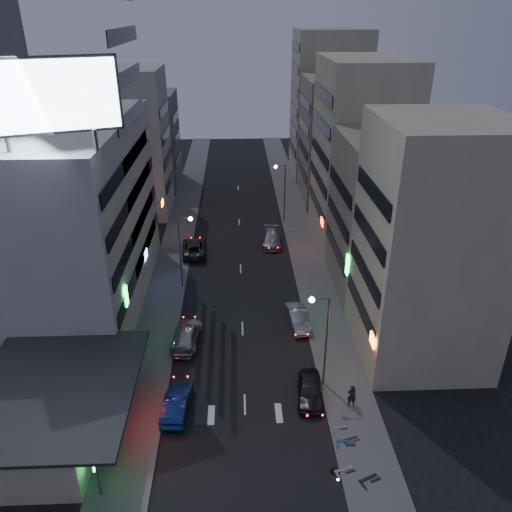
{
  "coord_description": "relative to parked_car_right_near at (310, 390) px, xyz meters",
  "views": [
    {
      "loc": [
        -0.35,
        -24.81,
        26.92
      ],
      "look_at": [
        1.33,
        15.49,
        6.84
      ],
      "focal_mm": 35.0,
      "sensor_mm": 36.0,
      "label": 1
    }
  ],
  "objects": [
    {
      "name": "ground",
      "position": [
        -4.98,
        -4.51,
        -0.78
      ],
      "size": [
        180.0,
        180.0,
        0.0
      ],
      "primitive_type": "plane",
      "color": "black",
      "rests_on": "ground"
    },
    {
      "name": "sidewalk_left",
      "position": [
        -12.98,
        25.49,
        -0.72
      ],
      "size": [
        4.0,
        120.0,
        0.12
      ],
      "primitive_type": "cube",
      "color": "#4C4C4F",
      "rests_on": "ground"
    },
    {
      "name": "sidewalk_right",
      "position": [
        3.02,
        25.49,
        -0.72
      ],
      "size": [
        4.0,
        120.0,
        0.12
      ],
      "primitive_type": "cube",
      "color": "#4C4C4F",
      "rests_on": "ground"
    },
    {
      "name": "food_court",
      "position": [
        -18.88,
        -2.51,
        1.21
      ],
      "size": [
        11.0,
        13.0,
        3.88
      ],
      "color": "#C0B596",
      "rests_on": "ground"
    },
    {
      "name": "white_building",
      "position": [
        -21.98,
        15.49,
        8.22
      ],
      "size": [
        14.0,
        24.0,
        18.0
      ],
      "primitive_type": "cube",
      "color": "#B8B8B3",
      "rests_on": "ground"
    },
    {
      "name": "shophouse_near",
      "position": [
        10.02,
        5.99,
        9.22
      ],
      "size": [
        10.0,
        11.0,
        20.0
      ],
      "primitive_type": "cube",
      "color": "#C0B596",
      "rests_on": "ground"
    },
    {
      "name": "shophouse_mid",
      "position": [
        10.52,
        17.49,
        7.22
      ],
      "size": [
        11.0,
        12.0,
        16.0
      ],
      "primitive_type": "cube",
      "color": "gray",
      "rests_on": "ground"
    },
    {
      "name": "shophouse_far",
      "position": [
        10.02,
        30.49,
        10.22
      ],
      "size": [
        10.0,
        14.0,
        22.0
      ],
      "primitive_type": "cube",
      "color": "#C0B596",
      "rests_on": "ground"
    },
    {
      "name": "far_left_a",
      "position": [
        -20.48,
        40.49,
        9.22
      ],
      "size": [
        11.0,
        10.0,
        20.0
      ],
      "primitive_type": "cube",
      "color": "#B8B8B3",
      "rests_on": "ground"
    },
    {
      "name": "far_left_b",
      "position": [
        -20.98,
        53.49,
        6.72
      ],
      "size": [
        12.0,
        10.0,
        15.0
      ],
      "primitive_type": "cube",
      "color": "slate",
      "rests_on": "ground"
    },
    {
      "name": "far_right_a",
      "position": [
        10.52,
        45.49,
        8.22
      ],
      "size": [
        11.0,
        12.0,
        18.0
      ],
      "primitive_type": "cube",
      "color": "gray",
      "rests_on": "ground"
    },
    {
      "name": "far_right_b",
      "position": [
        11.02,
        59.49,
        11.22
      ],
      "size": [
        12.0,
        12.0,
        24.0
      ],
      "primitive_type": "cube",
      "color": "#C0B596",
      "rests_on": "ground"
    },
    {
      "name": "billboard",
      "position": [
        -17.97,
        5.47,
        20.88
      ],
      "size": [
        9.52,
        3.75,
        6.2
      ],
      "rotation": [
        0.0,
        0.0,
        0.35
      ],
      "color": "#595B60",
      "rests_on": "white_building"
    },
    {
      "name": "street_lamp_right_near",
      "position": [
        0.92,
        1.49,
        4.59
      ],
      "size": [
        1.6,
        0.44,
        8.02
      ],
      "color": "#595B60",
      "rests_on": "sidewalk_right"
    },
    {
      "name": "street_lamp_left",
      "position": [
        -10.88,
        17.49,
        4.59
      ],
      "size": [
        1.6,
        0.44,
        8.02
      ],
      "color": "#595B60",
      "rests_on": "sidewalk_left"
    },
    {
      "name": "street_lamp_right_far",
      "position": [
        0.92,
        35.49,
        4.59
      ],
      "size": [
        1.6,
        0.44,
        8.02
      ],
      "color": "#595B60",
      "rests_on": "sidewalk_right"
    },
    {
      "name": "parked_car_right_near",
      "position": [
        0.0,
        0.0,
        0.0
      ],
      "size": [
        2.36,
        4.75,
        1.55
      ],
      "primitive_type": "imported",
      "rotation": [
        0.0,
        0.0,
        -0.12
      ],
      "color": "#27272C",
      "rests_on": "ground"
    },
    {
      "name": "parked_car_right_mid",
      "position": [
        0.28,
        9.86,
        0.01
      ],
      "size": [
        2.22,
        4.91,
        1.56
      ],
      "primitive_type": "imported",
      "rotation": [
        0.0,
        0.0,
        0.12
      ],
      "color": "#9FA2A7",
      "rests_on": "ground"
    },
    {
      "name": "parked_car_left",
      "position": [
        -10.58,
        25.65,
        0.05
      ],
      "size": [
        3.16,
        6.13,
        1.65
      ],
      "primitive_type": "imported",
      "rotation": [
        0.0,
        0.0,
        3.21
      ],
      "color": "#29292E",
      "rests_on": "ground"
    },
    {
      "name": "parked_car_right_far",
      "position": [
        -0.93,
        28.04,
        0.03
      ],
      "size": [
        2.53,
        5.7,
        1.62
      ],
      "primitive_type": "imported",
      "rotation": [
        0.0,
        0.0,
        -0.05
      ],
      "color": "#94989C",
      "rests_on": "ground"
    },
    {
      "name": "road_car_blue",
      "position": [
        -9.98,
        -0.95,
        0.02
      ],
      "size": [
        2.12,
        5.0,
        1.6
      ],
      "primitive_type": "imported",
      "rotation": [
        0.0,
        0.0,
        3.05
      ],
      "color": "navy",
      "rests_on": "ground"
    },
    {
      "name": "road_car_silver",
      "position": [
        -9.98,
        7.52,
        0.04
      ],
      "size": [
        2.86,
        5.85,
        1.64
      ],
      "primitive_type": "imported",
      "rotation": [
        0.0,
        0.0,
        3.04
      ],
      "color": "#A1A5A9",
      "rests_on": "ground"
    },
    {
      "name": "person",
      "position": [
        3.0,
        -1.02,
        0.28
      ],
      "size": [
        0.69,
        0.47,
        1.86
      ],
      "primitive_type": "imported",
      "rotation": [
        0.0,
        0.0,
        3.17
      ],
      "color": "black",
      "rests_on": "sidewalk_right"
    },
    {
      "name": "scooter_black_a",
      "position": [
        3.29,
        -7.18,
        -0.04
      ],
      "size": [
        1.43,
        2.12,
        1.24
      ],
      "primitive_type": null,
      "rotation": [
        0.0,
        0.0,
        1.98
      ],
      "color": "black",
      "rests_on": "sidewalk_right"
    },
    {
      "name": "scooter_silver_a",
      "position": [
        1.89,
        -6.52,
        -0.08
      ],
      "size": [
        1.15,
        2.0,
        1.16
      ],
      "primitive_type": null,
      "rotation": [
        0.0,
        0.0,
        1.86
      ],
      "color": "#ACACB3",
      "rests_on": "sidewalk_right"
    },
    {
      "name": "scooter_blue",
      "position": [
        2.56,
        -4.48,
        -0.07
      ],
      "size": [
        0.86,
        1.98,
        1.17
      ],
      "primitive_type": null,
      "rotation": [
        0.0,
        0.0,
        1.45
      ],
      "color": "navy",
      "rests_on": "sidewalk_right"
    },
    {
      "name": "scooter_black_b",
      "position": [
        2.78,
        -4.03,
        -0.14
      ],
      "size": [
        1.0,
        1.77,
        1.03
      ],
      "primitive_type": null,
      "rotation": [
        0.0,
        0.0,
        1.85
      ],
      "color": "black",
      "rests_on": "sidewalk_right"
    },
    {
      "name": "scooter_silver_b",
      "position": [
        2.25,
        -3.01,
        -0.17
      ],
      "size": [
        0.64,
        1.63,
        0.98
      ],
      "primitive_type": null,
      "rotation": [
        0.0,
        0.0,
        1.64
      ],
      "color": "#A6A9AE",
      "rests_on": "sidewalk_right"
    }
  ]
}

